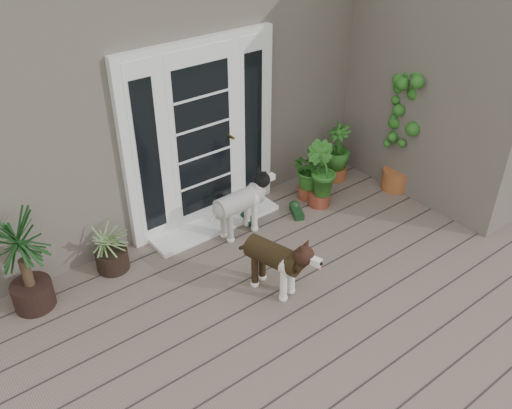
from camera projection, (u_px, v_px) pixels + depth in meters
deck at (350, 317)px, 5.26m from camera, size 6.20×4.60×0.12m
house_main at (129, 55)px, 7.26m from camera, size 7.40×4.00×3.10m
house_wing at (463, 73)px, 6.66m from camera, size 1.60×2.40×3.10m
door_unit at (202, 137)px, 5.99m from camera, size 1.90×0.14×2.15m
door_step at (216, 223)px, 6.43m from camera, size 1.60×0.40×0.05m
brindle_dog at (274, 265)px, 5.33m from camera, size 0.52×0.82×0.64m
white_dog at (239, 210)px, 6.14m from camera, size 0.77×0.36×0.63m
spider_plant at (110, 245)px, 5.62m from camera, size 0.72×0.72×0.60m
yucca at (24, 263)px, 5.02m from camera, size 0.81×0.81×1.06m
herb_a at (308, 175)px, 6.79m from camera, size 0.68×0.68×0.63m
herb_b at (320, 183)px, 6.65m from camera, size 0.50×0.50×0.62m
herb_c at (337, 157)px, 7.20m from camera, size 0.45×0.45×0.64m
sapling at (405, 120)px, 6.62m from camera, size 0.68×0.68×1.93m
clog_left at (248, 219)px, 6.47m from camera, size 0.17×0.29×0.08m
clog_right at (297, 211)px, 6.61m from camera, size 0.29×0.37×0.10m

